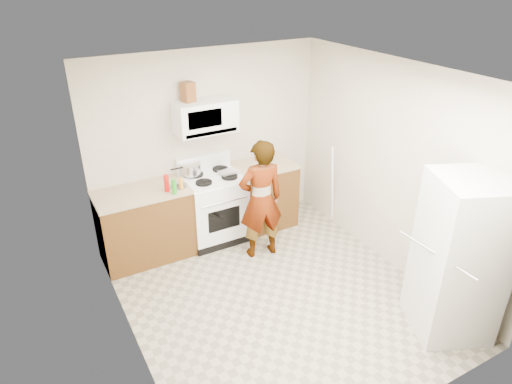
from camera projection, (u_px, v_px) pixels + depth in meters
floor at (277, 295)px, 5.23m from camera, size 3.60×3.60×0.00m
back_wall at (209, 144)px, 6.06m from camera, size 3.20×0.02×2.50m
right_wall at (394, 168)px, 5.35m from camera, size 0.02×3.60×2.50m
cabinet_left at (145, 226)px, 5.74m from camera, size 1.12×0.62×0.90m
counter_left at (141, 193)px, 5.53m from camera, size 1.14×0.64×0.03m
cabinet_right at (264, 195)px, 6.48m from camera, size 0.80×0.62×0.90m
counter_right at (264, 165)px, 6.27m from camera, size 0.82×0.64×0.03m
gas_range at (214, 206)px, 6.12m from camera, size 0.76×0.65×1.13m
microwave at (205, 116)px, 5.68m from camera, size 0.76×0.38×0.40m
person at (261, 200)px, 5.65m from camera, size 0.62×0.45×1.57m
fridge at (460, 258)px, 4.43m from camera, size 0.92×0.92×1.70m
kettle at (265, 154)px, 6.34m from camera, size 0.22×0.22×0.20m
jug at (188, 92)px, 5.49m from camera, size 0.17×0.17×0.24m
saucepan at (191, 169)px, 5.90m from camera, size 0.30×0.30×0.14m
tray at (229, 173)px, 5.96m from camera, size 0.27×0.20×0.05m
bottle_spray at (167, 183)px, 5.48m from camera, size 0.07×0.07×0.21m
bottle_hot_sauce at (181, 183)px, 5.55m from camera, size 0.05×0.05×0.14m
bottle_green_cap at (174, 187)px, 5.42m from camera, size 0.07×0.07×0.18m
pot_lid at (178, 186)px, 5.64m from camera, size 0.22×0.22×0.01m
broom at (332, 185)px, 6.39m from camera, size 0.24×0.16×1.23m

